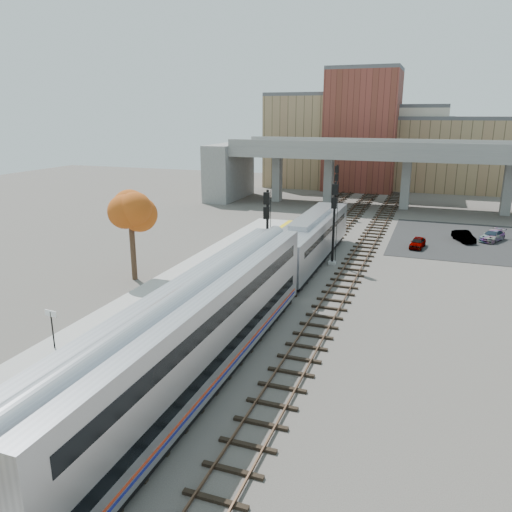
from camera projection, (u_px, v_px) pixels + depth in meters
The scene contains 17 objects.
ground at pixel (242, 320), 32.83m from camera, with size 160.00×160.00×0.00m, color #47423D.
platform at pixel (147, 303), 35.17m from camera, with size 4.50×60.00×0.35m, color #9E9E99.
yellow_strip at pixel (170, 304), 34.50m from camera, with size 0.70×60.00×0.01m, color yellow.
tracks at pixel (304, 267), 43.79m from camera, with size 10.70×95.00×0.25m.
overpass at pixel (392, 167), 70.25m from camera, with size 54.00×12.00×9.50m.
buildings_far at pixel (383, 143), 90.36m from camera, with size 43.00×21.00×20.60m.
parking_lot at pixel (459, 240), 53.50m from camera, with size 14.00×18.00×0.04m, color black.
locomotive at pixel (311, 238), 44.80m from camera, with size 3.02×19.05×4.10m.
coach at pixel (198, 333), 24.24m from camera, with size 3.03×25.00×5.00m.
signal_mast_near at pixel (267, 236), 39.59m from camera, with size 0.60×0.64×7.38m.
signal_mast_mid at pixel (334, 224), 43.75m from camera, with size 0.60×0.64×7.42m.
signal_mast_far at pixel (336, 192), 64.81m from camera, with size 0.60×0.64×6.76m.
station_sign at pixel (52, 321), 27.65m from camera, with size 0.90×0.16×2.27m.
tree at pixel (131, 217), 39.46m from camera, with size 3.60×3.60×6.96m.
car_a at pixel (418, 243), 50.16m from camera, with size 1.26×3.13×1.07m, color #99999E.
car_b at pixel (464, 236), 52.58m from camera, with size 1.20×3.44×1.13m, color #99999E.
car_c at pixel (492, 236), 52.88m from camera, with size 1.59×3.90×1.13m, color #99999E.
Camera 1 is at (11.28, -28.25, 13.07)m, focal length 35.00 mm.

